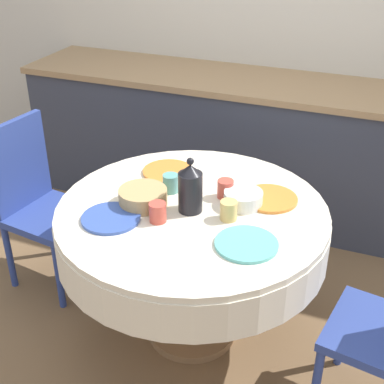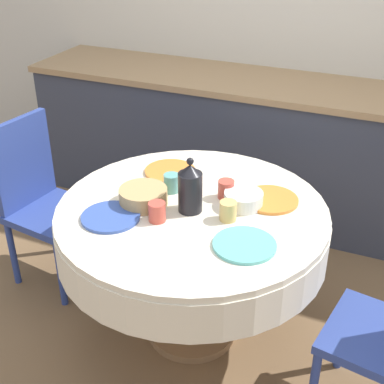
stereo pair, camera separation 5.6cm
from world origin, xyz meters
name	(u,v)px [view 2 (the right image)]	position (x,y,z in m)	size (l,w,h in m)	color
ground_plane	(192,331)	(0.00, 0.00, 0.00)	(12.00, 12.00, 0.00)	brown
wall_back	(294,7)	(0.00, 1.63, 1.30)	(7.00, 0.05, 2.60)	silver
kitchen_counter	(270,149)	(0.00, 1.29, 0.46)	(3.24, 0.64, 0.91)	#383D4C
dining_table	(192,232)	(0.00, 0.00, 0.60)	(1.21, 1.21, 0.72)	olive
chair_right	(41,196)	(-0.94, 0.13, 0.50)	(0.45, 0.45, 0.92)	#2D428E
plate_near_left	(111,217)	(-0.28, -0.21, 0.73)	(0.25, 0.25, 0.01)	#3856AD
cup_near_left	(157,212)	(-0.09, -0.15, 0.77)	(0.07, 0.07, 0.08)	#CC4C3D
plate_near_right	(245,245)	(0.30, -0.19, 0.73)	(0.25, 0.25, 0.01)	#60BCB7
cup_near_right	(228,211)	(0.18, -0.03, 0.77)	(0.07, 0.07, 0.08)	#DBB766
plate_far_left	(170,171)	(-0.23, 0.27, 0.73)	(0.25, 0.25, 0.01)	orange
cup_far_left	(172,183)	(-0.15, 0.10, 0.77)	(0.07, 0.07, 0.08)	#5BA39E
plate_far_right	(270,200)	(0.30, 0.19, 0.73)	(0.25, 0.25, 0.01)	orange
cup_far_right	(226,189)	(0.10, 0.14, 0.77)	(0.07, 0.07, 0.08)	#CC4C3D
coffee_carafe	(189,188)	(0.00, -0.02, 0.83)	(0.10, 0.10, 0.25)	black
bread_basket	(143,196)	(-0.21, -0.05, 0.76)	(0.21, 0.21, 0.07)	tan
fruit_bowl	(243,199)	(0.20, 0.11, 0.76)	(0.17, 0.17, 0.07)	silver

